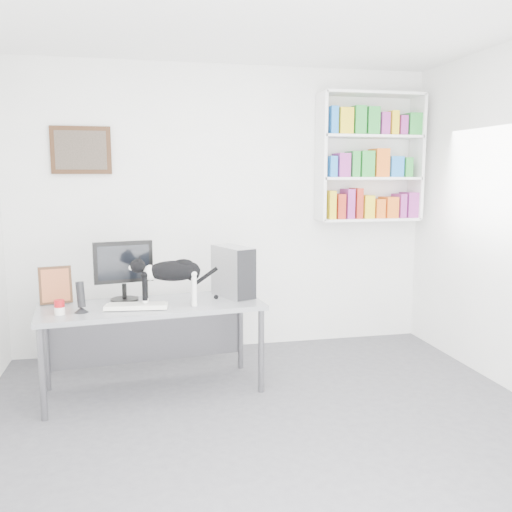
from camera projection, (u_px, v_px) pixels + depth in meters
name	position (u px, v px, depth m)	size (l,w,h in m)	color
room	(278.00, 231.00, 3.26)	(4.01, 4.01, 2.70)	#5B5A60
bookshelf	(370.00, 158.00, 5.26)	(1.03, 0.28, 1.24)	white
wall_art	(81.00, 150.00, 4.81)	(0.52, 0.04, 0.42)	#412414
desk	(153.00, 348.00, 4.21)	(1.68, 0.65, 0.70)	gray
monitor	(124.00, 271.00, 4.23)	(0.45, 0.22, 0.48)	black
keyboard	(137.00, 306.00, 4.02)	(0.46, 0.17, 0.03)	white
pc_tower	(233.00, 271.00, 4.41)	(0.18, 0.41, 0.41)	#ACACB1
speaker	(81.00, 297.00, 3.89)	(0.10, 0.10, 0.24)	black
leaning_print	(55.00, 284.00, 4.16)	(0.24, 0.10, 0.30)	#412414
soup_can	(59.00, 307.00, 3.84)	(0.07, 0.07, 0.11)	#AA0E14
cat	(171.00, 282.00, 4.07)	(0.59, 0.16, 0.36)	black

